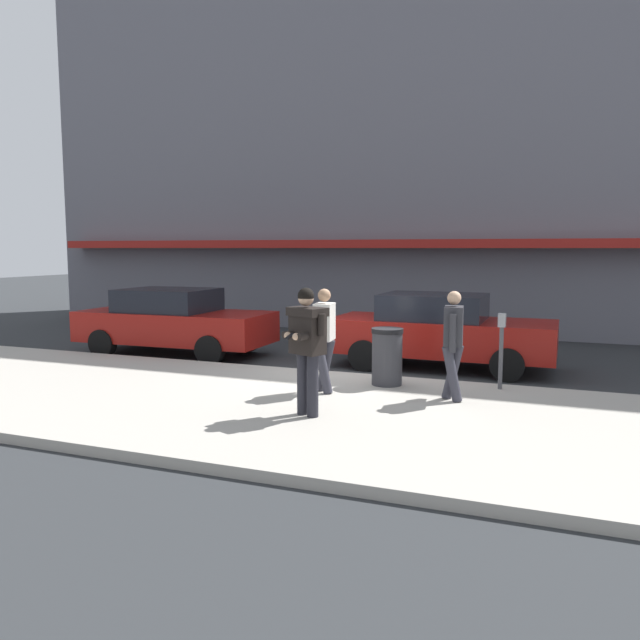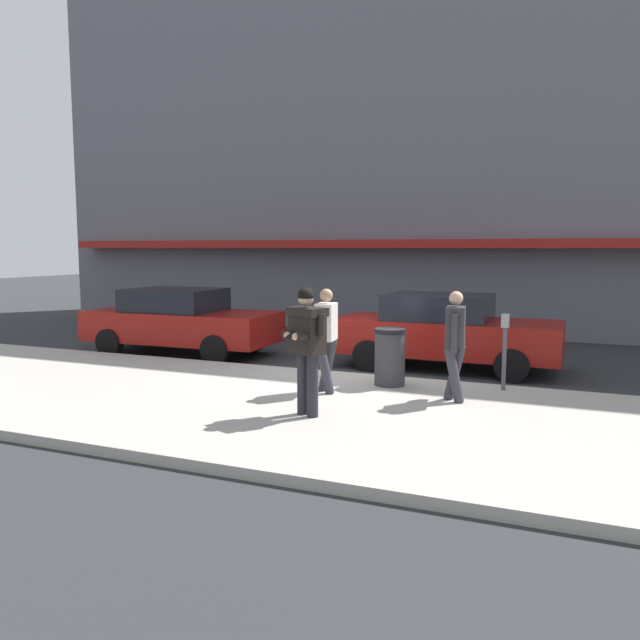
{
  "view_description": "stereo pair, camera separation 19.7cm",
  "coord_description": "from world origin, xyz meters",
  "px_view_note": "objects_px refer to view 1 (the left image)",
  "views": [
    {
      "loc": [
        3.75,
        -11.21,
        2.49
      ],
      "look_at": [
        0.61,
        -3.2,
        1.49
      ],
      "focal_mm": 35.0,
      "sensor_mm": 36.0,
      "label": 1
    },
    {
      "loc": [
        3.93,
        -11.14,
        2.49
      ],
      "look_at": [
        0.61,
        -3.2,
        1.49
      ],
      "focal_mm": 35.0,
      "sensor_mm": 36.0,
      "label": 2
    }
  ],
  "objects_px": {
    "parked_sedan_near": "(174,321)",
    "pedestrian_with_bag": "(453,338)",
    "parking_meter": "(501,340)",
    "trash_bin": "(387,356)",
    "pedestrian_in_light_coat": "(324,334)",
    "parked_sedan_mid": "(440,330)",
    "man_texting_on_phone": "(307,337)"
  },
  "relations": [
    {
      "from": "pedestrian_in_light_coat",
      "to": "parking_meter",
      "type": "bearing_deg",
      "value": 25.82
    },
    {
      "from": "parked_sedan_near",
      "to": "trash_bin",
      "type": "bearing_deg",
      "value": -18.78
    },
    {
      "from": "pedestrian_with_bag",
      "to": "trash_bin",
      "type": "bearing_deg",
      "value": 150.92
    },
    {
      "from": "parked_sedan_mid",
      "to": "pedestrian_with_bag",
      "type": "relative_size",
      "value": 2.65
    },
    {
      "from": "parked_sedan_mid",
      "to": "parking_meter",
      "type": "xyz_separation_m",
      "value": [
        1.43,
        -2.18,
        0.18
      ]
    },
    {
      "from": "parked_sedan_near",
      "to": "pedestrian_with_bag",
      "type": "distance_m",
      "value": 7.37
    },
    {
      "from": "parked_sedan_mid",
      "to": "man_texting_on_phone",
      "type": "bearing_deg",
      "value": -100.87
    },
    {
      "from": "pedestrian_with_bag",
      "to": "trash_bin",
      "type": "xyz_separation_m",
      "value": [
        -1.23,
        0.69,
        -0.47
      ]
    },
    {
      "from": "pedestrian_with_bag",
      "to": "pedestrian_in_light_coat",
      "type": "bearing_deg",
      "value": -173.3
    },
    {
      "from": "trash_bin",
      "to": "man_texting_on_phone",
      "type": "bearing_deg",
      "value": -102.28
    },
    {
      "from": "pedestrian_in_light_coat",
      "to": "parking_meter",
      "type": "height_order",
      "value": "pedestrian_in_light_coat"
    },
    {
      "from": "pedestrian_in_light_coat",
      "to": "trash_bin",
      "type": "xyz_separation_m",
      "value": [
        0.8,
        0.92,
        -0.47
      ]
    },
    {
      "from": "parked_sedan_near",
      "to": "man_texting_on_phone",
      "type": "distance_m",
      "value": 6.7
    },
    {
      "from": "pedestrian_in_light_coat",
      "to": "man_texting_on_phone",
      "type": "bearing_deg",
      "value": -78.5
    },
    {
      "from": "parked_sedan_near",
      "to": "parked_sedan_mid",
      "type": "relative_size",
      "value": 1.01
    },
    {
      "from": "pedestrian_with_bag",
      "to": "parking_meter",
      "type": "height_order",
      "value": "pedestrian_with_bag"
    },
    {
      "from": "parked_sedan_mid",
      "to": "pedestrian_with_bag",
      "type": "xyz_separation_m",
      "value": [
        0.8,
        -3.23,
        0.32
      ]
    },
    {
      "from": "pedestrian_with_bag",
      "to": "parked_sedan_mid",
      "type": "bearing_deg",
      "value": 104.01
    },
    {
      "from": "parked_sedan_near",
      "to": "trash_bin",
      "type": "xyz_separation_m",
      "value": [
        5.65,
        -1.92,
        -0.16
      ]
    },
    {
      "from": "parking_meter",
      "to": "trash_bin",
      "type": "height_order",
      "value": "parking_meter"
    },
    {
      "from": "pedestrian_with_bag",
      "to": "trash_bin",
      "type": "distance_m",
      "value": 1.49
    },
    {
      "from": "parked_sedan_near",
      "to": "pedestrian_with_bag",
      "type": "relative_size",
      "value": 2.67
    },
    {
      "from": "pedestrian_in_light_coat",
      "to": "pedestrian_with_bag",
      "type": "distance_m",
      "value": 2.05
    },
    {
      "from": "parking_meter",
      "to": "pedestrian_with_bag",
      "type": "bearing_deg",
      "value": -120.7
    },
    {
      "from": "trash_bin",
      "to": "parking_meter",
      "type": "bearing_deg",
      "value": 11.02
    },
    {
      "from": "parked_sedan_near",
      "to": "trash_bin",
      "type": "height_order",
      "value": "parked_sedan_near"
    },
    {
      "from": "parked_sedan_near",
      "to": "pedestrian_with_bag",
      "type": "bearing_deg",
      "value": -20.74
    },
    {
      "from": "man_texting_on_phone",
      "to": "trash_bin",
      "type": "relative_size",
      "value": 1.84
    },
    {
      "from": "trash_bin",
      "to": "pedestrian_with_bag",
      "type": "bearing_deg",
      "value": -29.08
    },
    {
      "from": "parking_meter",
      "to": "trash_bin",
      "type": "distance_m",
      "value": 1.92
    },
    {
      "from": "parked_sedan_near",
      "to": "man_texting_on_phone",
      "type": "bearing_deg",
      "value": -39.74
    },
    {
      "from": "parked_sedan_near",
      "to": "parked_sedan_mid",
      "type": "bearing_deg",
      "value": 5.8
    }
  ]
}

